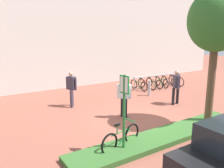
# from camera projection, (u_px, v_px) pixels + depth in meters

# --- Properties ---
(ground_plane) EXTENTS (60.00, 60.00, 0.00)m
(ground_plane) POSITION_uv_depth(u_px,v_px,m) (138.00, 120.00, 9.41)
(ground_plane) COLOR brown
(building_facade) EXTENTS (28.00, 1.20, 10.00)m
(building_facade) POSITION_uv_depth(u_px,v_px,m) (63.00, 9.00, 14.69)
(building_facade) COLOR silver
(building_facade) RESTS_ON ground
(planter_strip) EXTENTS (7.00, 1.10, 0.16)m
(planter_strip) POSITION_uv_depth(u_px,v_px,m) (165.00, 136.00, 7.74)
(planter_strip) COLOR #336028
(planter_strip) RESTS_ON ground
(tree_sidewalk) EXTENTS (2.06, 2.06, 5.06)m
(tree_sidewalk) POSITION_uv_depth(u_px,v_px,m) (217.00, 22.00, 8.22)
(tree_sidewalk) COLOR brown
(tree_sidewalk) RESTS_ON ground
(parking_sign_post) EXTENTS (0.08, 0.36, 2.33)m
(parking_sign_post) POSITION_uv_depth(u_px,v_px,m) (124.00, 103.00, 6.52)
(parking_sign_post) COLOR #2D7238
(parking_sign_post) RESTS_ON ground
(bike_at_sign) EXTENTS (1.65, 0.52, 0.86)m
(bike_at_sign) POSITION_uv_depth(u_px,v_px,m) (121.00, 138.00, 6.99)
(bike_at_sign) COLOR black
(bike_at_sign) RESTS_ON ground
(bike_rack_cluster) EXTENTS (3.74, 1.83, 0.83)m
(bike_rack_cluster) POSITION_uv_depth(u_px,v_px,m) (158.00, 82.00, 15.18)
(bike_rack_cluster) COLOR #99999E
(bike_rack_cluster) RESTS_ON ground
(bollard_steel) EXTENTS (0.16, 0.16, 0.90)m
(bollard_steel) POSITION_uv_depth(u_px,v_px,m) (149.00, 88.00, 13.07)
(bollard_steel) COLOR #ADADB2
(bollard_steel) RESTS_ON ground
(person_suited_navy) EXTENTS (0.41, 0.54, 1.72)m
(person_suited_navy) POSITION_uv_depth(u_px,v_px,m) (71.00, 87.00, 11.00)
(person_suited_navy) COLOR #383342
(person_suited_navy) RESTS_ON ground
(person_suited_dark) EXTENTS (0.48, 0.55, 1.72)m
(person_suited_dark) POSITION_uv_depth(u_px,v_px,m) (176.00, 85.00, 11.36)
(person_suited_dark) COLOR black
(person_suited_dark) RESTS_ON ground
(person_casual_tan) EXTENTS (0.46, 0.46, 1.72)m
(person_casual_tan) POSITION_uv_depth(u_px,v_px,m) (124.00, 95.00, 9.49)
(person_casual_tan) COLOR black
(person_casual_tan) RESTS_ON ground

